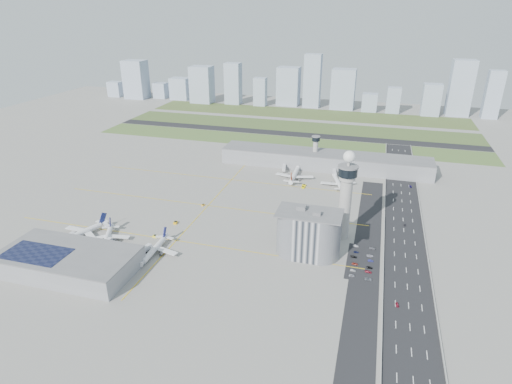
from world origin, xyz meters
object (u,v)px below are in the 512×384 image
(airplane_near_c, at_px, (154,247))
(tug_5, at_px, (303,187))
(airplane_far_b, at_px, (338,180))
(tug_2, at_px, (175,222))
(airplane_far_a, at_px, (295,172))
(admin_building, at_px, (308,234))
(jet_bridge_near_1, at_px, (96,250))
(tug_3, at_px, (203,205))
(car_lot_0, at_px, (352,275))
(car_lot_2, at_px, (355,264))
(car_lot_1, at_px, (353,270))
(car_lot_5, at_px, (356,246))
(jet_bridge_far_0, at_px, (284,167))
(tug_1, at_px, (155,236))
(car_hw_1, at_px, (405,225))
(car_lot_7, at_px, (368,272))
(secondary_tower, at_px, (315,149))
(car_lot_3, at_px, (354,257))
(car_lot_8, at_px, (369,267))
(jet_bridge_near_2, at_px, (136,257))
(airplane_near_b, at_px, (107,235))
(car_lot_11, at_px, (372,248))
(tug_4, at_px, (304,185))
(car_hw_4, at_px, (392,164))
(car_lot_4, at_px, (356,252))
(jet_bridge_near_0, at_px, (58,244))
(jet_bridge_far_1, at_px, (334,171))
(car_lot_9, at_px, (371,261))
(control_tower, at_px, (346,192))
(car_hw_0, at_px, (397,305))
(car_hw_2, at_px, (410,186))
(airplane_near_a, at_px, (81,230))
(car_lot_6, at_px, (368,279))
(tug_0, at_px, (107,240))

(airplane_near_c, height_order, tug_5, airplane_near_c)
(airplane_far_b, relative_size, tug_2, 10.69)
(airplane_far_a, height_order, tug_2, airplane_far_a)
(admin_building, xyz_separation_m, jet_bridge_near_1, (-134.99, -39.00, -12.45))
(tug_5, bearing_deg, tug_3, -160.02)
(car_lot_0, xyz_separation_m, car_lot_2, (1.01, 13.62, -0.05))
(car_lot_1, bearing_deg, car_lot_5, 2.23)
(airplane_far_b, xyz_separation_m, jet_bridge_far_0, (-56.72, 27.56, -2.52))
(tug_1, relative_size, car_hw_1, 0.93)
(jet_bridge_near_1, xyz_separation_m, tug_3, (39.12, 89.61, -2.06))
(car_lot_5, xyz_separation_m, car_lot_7, (9.78, -29.76, -0.01))
(secondary_tower, xyz_separation_m, car_lot_5, (52.39, -153.50, -18.18))
(car_lot_2, height_order, car_lot_3, car_lot_3)
(car_lot_8, bearing_deg, jet_bridge_near_2, 106.94)
(airplane_near_b, distance_m, tug_3, 84.37)
(car_lot_11, height_order, car_hw_1, car_lot_11)
(car_lot_2, bearing_deg, airplane_near_b, 101.37)
(tug_4, xyz_separation_m, car_hw_4, (78.28, 84.17, -0.35))
(car_lot_4, bearing_deg, tug_3, 65.83)
(jet_bridge_near_1, bearing_deg, car_lot_1, -70.84)
(secondary_tower, distance_m, car_lot_3, 176.84)
(jet_bridge_near_0, xyz_separation_m, car_lot_3, (195.16, 43.02, -2.26))
(jet_bridge_far_1, height_order, car_lot_9, jet_bridge_far_1)
(tug_2, bearing_deg, tug_3, 67.47)
(jet_bridge_near_1, height_order, car_hw_4, jet_bridge_near_1)
(car_lot_1, height_order, car_hw_4, car_hw_4)
(jet_bridge_near_2, height_order, tug_2, jet_bridge_near_2)
(control_tower, bearing_deg, car_lot_7, -63.95)
(car_hw_0, height_order, car_hw_2, car_hw_2)
(tug_3, relative_size, car_lot_1, 0.81)
(airplane_near_a, relative_size, car_hw_2, 9.09)
(tug_5, height_order, car_hw_1, tug_5)
(admin_building, relative_size, car_lot_5, 11.12)
(jet_bridge_near_2, height_order, car_lot_5, jet_bridge_near_2)
(control_tower, height_order, car_lot_7, control_tower)
(control_tower, height_order, car_hw_4, control_tower)
(car_lot_3, bearing_deg, car_lot_8, -129.86)
(airplane_far_a, height_order, airplane_far_b, airplane_far_a)
(tug_1, distance_m, car_lot_7, 148.74)
(car_lot_5, bearing_deg, car_lot_8, -154.98)
(secondary_tower, xyz_separation_m, car_lot_9, (63.11, -169.88, -18.23))
(car_lot_0, relative_size, car_lot_2, 0.89)
(airplane_near_c, distance_m, car_lot_6, 139.14)
(car_lot_4, bearing_deg, secondary_tower, 11.61)
(airplane_far_b, bearing_deg, car_hw_0, 179.10)
(jet_bridge_near_0, relative_size, car_lot_1, 4.17)
(jet_bridge_near_0, xyz_separation_m, car_lot_9, (206.11, 41.12, -2.28))
(car_lot_2, xyz_separation_m, car_lot_5, (-1.18, 22.94, 0.08))
(jet_bridge_far_1, relative_size, tug_5, 4.23)
(tug_0, relative_size, tug_1, 0.98)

